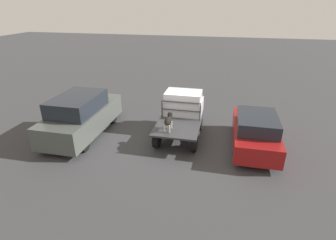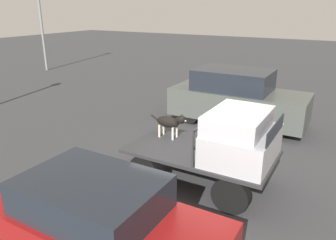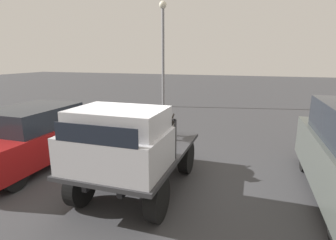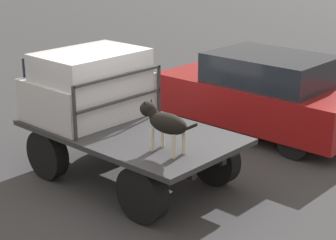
{
  "view_description": "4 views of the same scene",
  "coord_description": "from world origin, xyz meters",
  "views": [
    {
      "loc": [
        -10.85,
        -1.86,
        5.88
      ],
      "look_at": [
        -1.09,
        0.32,
        1.35
      ],
      "focal_mm": 28.0,
      "sensor_mm": 36.0,
      "label": 1
    },
    {
      "loc": [
        2.9,
        -6.64,
        4.15
      ],
      "look_at": [
        -1.09,
        0.32,
        1.35
      ],
      "focal_mm": 35.0,
      "sensor_mm": 36.0,
      "label": 2
    },
    {
      "loc": [
        5.07,
        2.33,
        2.9
      ],
      "look_at": [
        -1.09,
        0.32,
        1.35
      ],
      "focal_mm": 28.0,
      "sensor_mm": 36.0,
      "label": 3
    },
    {
      "loc": [
        -5.99,
        5.72,
        3.8
      ],
      "look_at": [
        -1.09,
        0.32,
        1.35
      ],
      "focal_mm": 60.0,
      "sensor_mm": 36.0,
      "label": 4
    }
  ],
  "objects": [
    {
      "name": "ground_plane",
      "position": [
        0.0,
        0.0,
        0.0
      ],
      "size": [
        80.0,
        80.0,
        0.0
      ],
      "primitive_type": "plane",
      "color": "#38383A"
    },
    {
      "name": "flatbed_truck",
      "position": [
        0.0,
        0.0,
        0.61
      ],
      "size": [
        3.47,
        1.95,
        0.88
      ],
      "color": "black",
      "rests_on": "ground"
    },
    {
      "name": "truck_cab",
      "position": [
        0.95,
        0.0,
        1.4
      ],
      "size": [
        1.4,
        1.83,
        1.11
      ],
      "color": "#B7B7BC",
      "rests_on": "flatbed_truck"
    },
    {
      "name": "truck_headboard",
      "position": [
        0.21,
        0.0,
        1.43
      ],
      "size": [
        0.04,
        1.83,
        0.84
      ],
      "color": "#2D2D30",
      "rests_on": "flatbed_truck"
    },
    {
      "name": "dog",
      "position": [
        -1.01,
        0.32,
        1.31
      ],
      "size": [
        1.06,
        0.29,
        0.7
      ],
      "rotation": [
        0.0,
        0.0,
        -0.19
      ],
      "color": "beige",
      "rests_on": "flatbed_truck"
    },
    {
      "name": "parked_sedan",
      "position": [
        -0.26,
        -3.33,
        0.8
      ],
      "size": [
        4.04,
        1.78,
        1.6
      ],
      "rotation": [
        0.0,
        0.0,
        0.12
      ],
      "color": "black",
      "rests_on": "ground"
    },
    {
      "name": "parked_pickup_far",
      "position": [
        -0.66,
        4.61,
        0.98
      ],
      "size": [
        4.85,
        1.99,
        2.0
      ],
      "rotation": [
        0.0,
        0.0,
        -0.15
      ],
      "color": "black",
      "rests_on": "ground"
    }
  ]
}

